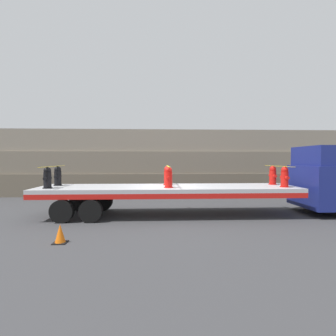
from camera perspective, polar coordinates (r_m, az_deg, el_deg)
ground_plane at (r=11.41m, az=-0.01°, el=-10.20°), size 120.00×120.00×0.00m
rock_cliff at (r=18.48m, az=-1.10°, el=1.24°), size 60.00×3.30×4.35m
truck_cab at (r=13.56m, az=31.76°, el=-2.22°), size 2.48×2.65×2.96m
flatbed_trailer at (r=11.23m, az=-2.96°, el=-5.07°), size 10.85×2.60×1.24m
fire_hydrant_black_near_0 at (r=11.45m, az=-24.77°, el=-1.99°), size 0.37×0.58×0.85m
fire_hydrant_black_far_0 at (r=12.48m, az=-22.87°, el=-1.65°), size 0.37×0.58×0.85m
fire_hydrant_red_near_1 at (r=10.63m, az=0.13°, el=-2.10°), size 0.37×0.58×0.85m
fire_hydrant_red_far_1 at (r=11.73m, az=-0.14°, el=-1.72°), size 0.37×0.58×0.85m
fire_hydrant_red_near_2 at (r=11.89m, az=24.05°, el=-1.84°), size 0.37×0.58×0.85m
fire_hydrant_red_far_2 at (r=12.89m, az=21.83°, el=-1.53°), size 0.37×0.58×0.85m
cargo_strap_rear at (r=11.94m, az=-23.81°, el=0.32°), size 0.05×2.71×0.01m
cargo_strap_middle at (r=11.16m, az=-0.01°, el=0.38°), size 0.05×2.71×0.01m
cargo_strap_front at (r=12.37m, az=22.92°, el=0.38°), size 0.05×2.71×0.01m
traffic_cone at (r=8.30m, az=-22.43°, el=-13.11°), size 0.38×0.38×0.54m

